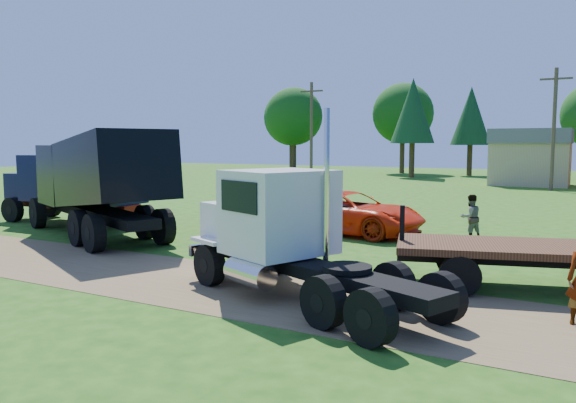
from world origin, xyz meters
The scene contains 11 objects.
ground centered at (0.00, 0.00, 0.00)m, with size 140.00×140.00×0.00m, color #1F4F11.
dirt_track centered at (0.00, 0.00, 0.01)m, with size 120.00×4.20×0.01m, color brown.
white_semi_tractor centered at (2.65, 0.17, 1.45)m, with size 7.08×4.61×4.24m.
black_dump_truck centered at (-7.12, 3.68, 2.16)m, with size 9.11×5.87×3.93m.
navy_truck centered at (-11.46, 5.82, 1.52)m, with size 6.97×2.63×2.98m.
orange_pickup centered at (0.67, 8.98, 0.82)m, with size 2.71×5.87×1.63m, color red.
flatbed_trailer centered at (8.40, 3.44, 0.83)m, with size 7.93×4.29×1.95m.
spectator_b centered at (5.08, 9.72, 0.82)m, with size 0.80×0.62×1.65m, color #999999.
tan_shed centered at (4.00, 40.00, 2.42)m, with size 6.20×5.40×4.70m.
utility_poles centered at (6.00, 35.00, 4.71)m, with size 42.20×0.28×9.00m.
tree_row centered at (1.97, 50.61, 6.86)m, with size 56.67×13.76×11.68m.
Camera 1 is at (9.02, -10.97, 3.45)m, focal length 35.00 mm.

